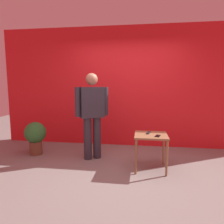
{
  "coord_description": "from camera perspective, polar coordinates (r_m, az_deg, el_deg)",
  "views": [
    {
      "loc": [
        0.35,
        -3.19,
        1.46
      ],
      "look_at": [
        -0.19,
        0.55,
        0.95
      ],
      "focal_mm": 32.6,
      "sensor_mm": 36.0,
      "label": 1
    }
  ],
  "objects": [
    {
      "name": "tv_remote",
      "position": [
        3.62,
        10.18,
        -5.74
      ],
      "size": [
        0.08,
        0.18,
        0.02
      ],
      "primitive_type": "cube",
      "rotation": [
        0.0,
        0.0,
        -0.24
      ],
      "color": "black",
      "rests_on": "side_table"
    },
    {
      "name": "cell_phone",
      "position": [
        3.45,
        12.7,
        -6.55
      ],
      "size": [
        0.11,
        0.16,
        0.01
      ],
      "primitive_type": "cube",
      "rotation": [
        0.0,
        0.0,
        -0.31
      ],
      "color": "black",
      "rests_on": "side_table"
    },
    {
      "name": "back_wall_red",
      "position": [
        4.87,
        4.09,
        6.96
      ],
      "size": [
        6.07,
        0.12,
        2.8
      ],
      "primitive_type": "cube",
      "color": "red",
      "rests_on": "ground_plane"
    },
    {
      "name": "potted_plant",
      "position": [
        4.57,
        -20.69,
        -6.12
      ],
      "size": [
        0.44,
        0.44,
        0.69
      ],
      "color": "brown",
      "rests_on": "ground_plane"
    },
    {
      "name": "ground_plane",
      "position": [
        3.53,
        1.85,
        -16.73
      ],
      "size": [
        12.0,
        12.0,
        0.0
      ],
      "primitive_type": "plane",
      "color": "gray"
    },
    {
      "name": "side_table",
      "position": [
        3.57,
        10.84,
        -7.62
      ],
      "size": [
        0.55,
        0.55,
        0.62
      ],
      "color": "olive",
      "rests_on": "ground_plane"
    },
    {
      "name": "standing_person",
      "position": [
        3.96,
        -5.62,
        0.09
      ],
      "size": [
        0.63,
        0.41,
        1.67
      ],
      "color": "#2D2D38",
      "rests_on": "ground_plane"
    }
  ]
}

